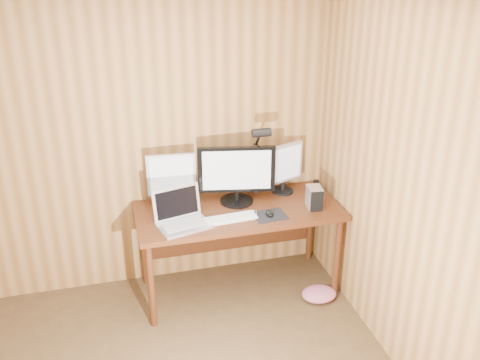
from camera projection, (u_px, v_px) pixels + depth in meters
name	position (u px, v px, depth m)	size (l,w,h in m)	color
room_shell	(127.00, 296.00, 2.33)	(4.00, 4.00, 4.00)	#4C351D
desk	(236.00, 218.00, 4.30)	(1.60, 0.70, 0.75)	#4A220F
monitor_center	(237.00, 174.00, 4.20)	(0.60, 0.27, 0.47)	black
monitor_left	(172.00, 178.00, 4.16)	(0.38, 0.18, 0.43)	black
monitor_right	(284.00, 167.00, 4.38)	(0.36, 0.18, 0.42)	black
laptop	(181.00, 216.00, 3.95)	(0.43, 0.37, 0.27)	silver
keyboard	(230.00, 218.00, 4.03)	(0.42, 0.16, 0.02)	silver
mousepad	(270.00, 216.00, 4.08)	(0.24, 0.20, 0.00)	black
mouse	(270.00, 213.00, 4.08)	(0.06, 0.10, 0.03)	black
hard_drive	(314.00, 197.00, 4.18)	(0.12, 0.17, 0.17)	silver
phone	(253.00, 214.00, 4.10)	(0.08, 0.11, 0.01)	silver
speaker	(316.00, 187.00, 4.43)	(0.05, 0.05, 0.12)	black
desk_lamp	(259.00, 150.00, 4.25)	(0.15, 0.21, 0.64)	black
fabric_pile	(319.00, 294.00, 4.35)	(0.29, 0.23, 0.09)	#C66075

